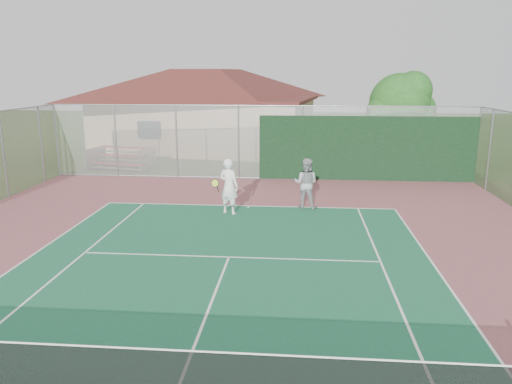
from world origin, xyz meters
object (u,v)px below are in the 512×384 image
(clubhouse, at_px, (207,101))
(player_grey_back, at_px, (306,184))
(tree, at_px, (401,106))
(player_white_front, at_px, (229,187))
(bleachers, at_px, (121,158))

(clubhouse, relative_size, player_grey_back, 8.27)
(tree, relative_size, player_grey_back, 2.70)
(tree, xyz_separation_m, player_white_front, (-7.62, -9.04, -2.34))
(clubhouse, relative_size, player_white_front, 7.75)
(tree, distance_m, player_white_front, 12.06)
(clubhouse, distance_m, player_white_front, 16.42)
(bleachers, bearing_deg, player_grey_back, -24.41)
(clubhouse, height_order, player_white_front, clubhouse)
(bleachers, relative_size, tree, 0.64)
(bleachers, relative_size, player_grey_back, 1.73)
(clubhouse, bearing_deg, tree, -23.06)
(bleachers, height_order, player_grey_back, player_grey_back)
(bleachers, bearing_deg, tree, 15.41)
(player_grey_back, bearing_deg, tree, -107.84)
(bleachers, bearing_deg, player_white_front, -37.66)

